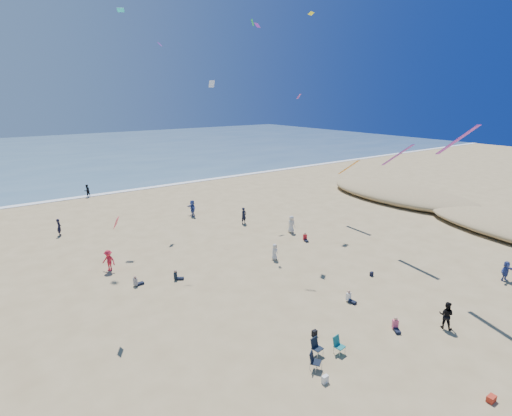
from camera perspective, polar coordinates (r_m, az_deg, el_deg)
ground at (r=23.47m, az=8.10°, el=-20.41°), size 220.00×220.00×0.00m
ocean at (r=110.01m, az=-28.94°, el=6.67°), size 220.00×100.00×0.06m
surf_line at (r=61.41m, az=-22.43°, el=1.65°), size 220.00×1.20×0.08m
standing_flyers at (r=35.31m, az=-6.38°, el=-5.75°), size 37.30×51.30×1.94m
seated_group at (r=30.86m, az=1.69°, el=-9.90°), size 17.80×15.80×0.84m
chair_cluster at (r=23.16m, az=9.77°, el=-19.53°), size 2.75×1.55×1.00m
white_tote at (r=21.86m, az=9.83°, el=-22.96°), size 0.35×0.20×0.40m
black_backpack at (r=25.08m, az=8.35°, el=-17.27°), size 0.30×0.22×0.38m
cooler at (r=23.40m, az=30.58°, el=-22.41°), size 0.45×0.30×0.30m
navy_bag at (r=33.31m, az=16.18°, el=-9.02°), size 0.28×0.18×0.34m
kites_aloft at (r=35.84m, az=5.60°, el=17.16°), size 37.94×37.68×30.04m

